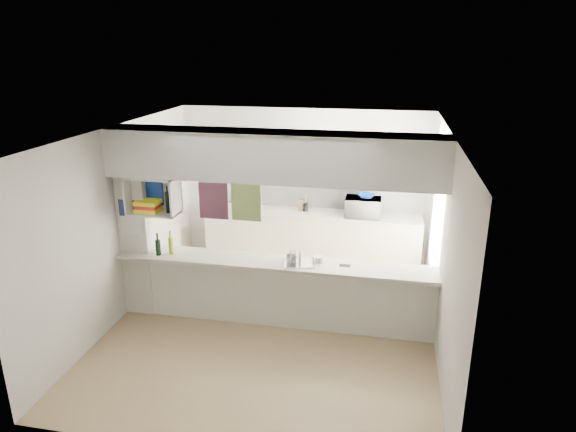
% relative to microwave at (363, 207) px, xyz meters
% --- Properties ---
extents(floor, '(4.80, 4.80, 0.00)m').
position_rel_microwave_xyz_m(floor, '(-1.03, -2.06, -1.08)').
color(floor, tan).
rests_on(floor, ground).
extents(ceiling, '(4.80, 4.80, 0.00)m').
position_rel_microwave_xyz_m(ceiling, '(-1.03, -2.06, 1.52)').
color(ceiling, white).
rests_on(ceiling, wall_back).
extents(wall_back, '(4.20, 0.00, 4.20)m').
position_rel_microwave_xyz_m(wall_back, '(-1.03, 0.34, 0.22)').
color(wall_back, silver).
rests_on(wall_back, floor).
extents(wall_left, '(0.00, 4.80, 4.80)m').
position_rel_microwave_xyz_m(wall_left, '(-3.13, -2.06, 0.22)').
color(wall_left, silver).
rests_on(wall_left, floor).
extents(wall_right, '(0.00, 4.80, 4.80)m').
position_rel_microwave_xyz_m(wall_right, '(1.07, -2.06, 0.22)').
color(wall_right, silver).
rests_on(wall_right, floor).
extents(servery_partition, '(4.20, 0.50, 2.60)m').
position_rel_microwave_xyz_m(servery_partition, '(-1.21, -2.06, 0.58)').
color(servery_partition, silver).
rests_on(servery_partition, floor).
extents(cubby_shelf, '(0.65, 0.35, 0.50)m').
position_rel_microwave_xyz_m(cubby_shelf, '(-2.60, -2.12, 0.63)').
color(cubby_shelf, white).
rests_on(cubby_shelf, bulkhead).
extents(kitchen_run, '(3.60, 0.63, 2.24)m').
position_rel_microwave_xyz_m(kitchen_run, '(-0.87, 0.08, -0.25)').
color(kitchen_run, beige).
rests_on(kitchen_run, floor).
extents(microwave, '(0.57, 0.39, 0.32)m').
position_rel_microwave_xyz_m(microwave, '(0.00, 0.00, 0.00)').
color(microwave, white).
rests_on(microwave, bench_top).
extents(bowl, '(0.27, 0.27, 0.07)m').
position_rel_microwave_xyz_m(bowl, '(0.04, 0.01, 0.19)').
color(bowl, navy).
rests_on(bowl, microwave).
extents(dish_rack, '(0.45, 0.38, 0.21)m').
position_rel_microwave_xyz_m(dish_rack, '(-0.69, -2.09, -0.07)').
color(dish_rack, silver).
rests_on(dish_rack, breakfast_bar).
extents(cup, '(0.13, 0.13, 0.10)m').
position_rel_microwave_xyz_m(cup, '(-0.79, -2.08, -0.09)').
color(cup, white).
rests_on(cup, dish_rack).
extents(wine_bottles, '(0.22, 0.15, 0.33)m').
position_rel_microwave_xyz_m(wine_bottles, '(-2.49, -2.12, -0.04)').
color(wine_bottles, black).
rests_on(wine_bottles, breakfast_bar).
extents(plastic_tubs, '(0.50, 0.18, 0.08)m').
position_rel_microwave_xyz_m(plastic_tubs, '(-0.43, -1.96, -0.12)').
color(plastic_tubs, silver).
rests_on(plastic_tubs, breakfast_bar).
extents(utensil_jar, '(0.09, 0.09, 0.13)m').
position_rel_microwave_xyz_m(utensil_jar, '(-0.96, 0.09, -0.09)').
color(utensil_jar, black).
rests_on(utensil_jar, bench_top).
extents(knife_block, '(0.10, 0.08, 0.20)m').
position_rel_microwave_xyz_m(knife_block, '(-1.04, 0.12, -0.06)').
color(knife_block, brown).
rests_on(knife_block, bench_top).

